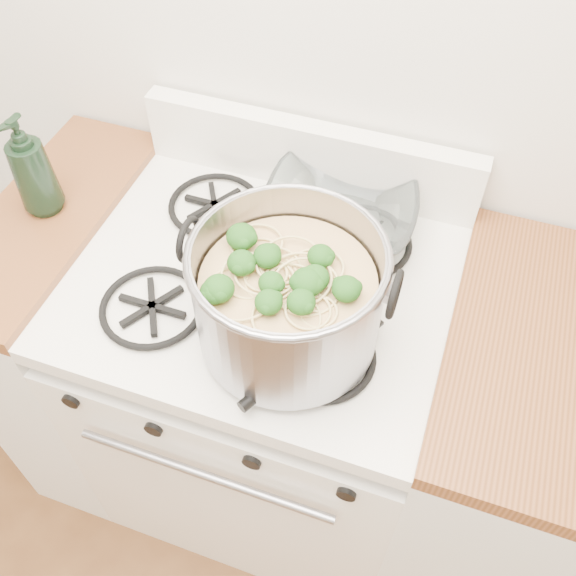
{
  "coord_description": "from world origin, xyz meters",
  "views": [
    {
      "loc": [
        0.33,
        0.49,
        1.89
      ],
      "look_at": [
        0.1,
        1.14,
        1.05
      ],
      "focal_mm": 40.0,
      "sensor_mm": 36.0,
      "label": 1
    }
  ],
  "objects_px": {
    "gas_range": "(267,394)",
    "spatula": "(346,323)",
    "glass_bowl": "(339,218)",
    "stock_pot": "(288,298)",
    "bottle": "(30,166)"
  },
  "relations": [
    {
      "from": "gas_range",
      "to": "spatula",
      "type": "height_order",
      "value": "spatula"
    },
    {
      "from": "gas_range",
      "to": "stock_pot",
      "type": "bearing_deg",
      "value": -51.28
    },
    {
      "from": "stock_pot",
      "to": "bottle",
      "type": "xyz_separation_m",
      "value": [
        -0.61,
        0.14,
        0.01
      ]
    },
    {
      "from": "stock_pot",
      "to": "spatula",
      "type": "xyz_separation_m",
      "value": [
        0.1,
        0.05,
        -0.09
      ]
    },
    {
      "from": "gas_range",
      "to": "spatula",
      "type": "xyz_separation_m",
      "value": [
        0.2,
        -0.08,
        0.5
      ]
    },
    {
      "from": "bottle",
      "to": "gas_range",
      "type": "bearing_deg",
      "value": 6.04
    },
    {
      "from": "gas_range",
      "to": "glass_bowl",
      "type": "relative_size",
      "value": 7.28
    },
    {
      "from": "bottle",
      "to": "spatula",
      "type": "bearing_deg",
      "value": 0.4
    },
    {
      "from": "gas_range",
      "to": "stock_pot",
      "type": "distance_m",
      "value": 0.61
    },
    {
      "from": "gas_range",
      "to": "spatula",
      "type": "bearing_deg",
      "value": -21.4
    },
    {
      "from": "stock_pot",
      "to": "glass_bowl",
      "type": "bearing_deg",
      "value": 88.44
    },
    {
      "from": "gas_range",
      "to": "spatula",
      "type": "distance_m",
      "value": 0.54
    },
    {
      "from": "gas_range",
      "to": "stock_pot",
      "type": "xyz_separation_m",
      "value": [
        0.1,
        -0.12,
        0.59
      ]
    },
    {
      "from": "spatula",
      "to": "glass_bowl",
      "type": "xyz_separation_m",
      "value": [
        -0.09,
        0.26,
        0.0
      ]
    },
    {
      "from": "gas_range",
      "to": "stock_pot",
      "type": "relative_size",
      "value": 2.53
    }
  ]
}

